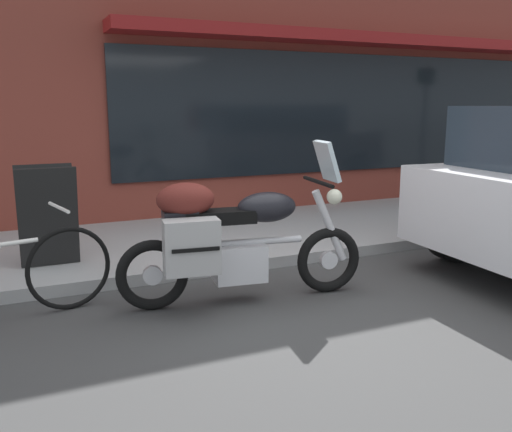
{
  "coord_description": "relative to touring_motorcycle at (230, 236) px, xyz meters",
  "views": [
    {
      "loc": [
        -2.2,
        -3.95,
        1.69
      ],
      "look_at": [
        -0.19,
        0.48,
        0.7
      ],
      "focal_mm": 38.73,
      "sensor_mm": 36.0,
      "label": 1
    }
  ],
  "objects": [
    {
      "name": "ground_plane",
      "position": [
        0.52,
        -0.26,
        -0.59
      ],
      "size": [
        80.0,
        80.0,
        0.0
      ],
      "primitive_type": "plane",
      "color": "#3C3C3C"
    },
    {
      "name": "storefront_building",
      "position": [
        6.74,
        3.41,
        2.18
      ],
      "size": [
        20.43,
        0.9,
        5.64
      ],
      "color": "brown",
      "rests_on": "ground_plane"
    },
    {
      "name": "parked_bicycle",
      "position": [
        -1.78,
        0.32,
        -0.21
      ],
      "size": [
        1.71,
        0.54,
        0.94
      ],
      "color": "black",
      "rests_on": "ground_plane"
    },
    {
      "name": "sandwich_board_sign",
      "position": [
        -1.35,
        1.45,
        0.02
      ],
      "size": [
        0.55,
        0.42,
        0.98
      ],
      "color": "black",
      "rests_on": "sidewalk_curb"
    },
    {
      "name": "touring_motorcycle",
      "position": [
        0.0,
        0.0,
        0.0
      ],
      "size": [
        2.17,
        0.66,
        1.38
      ],
      "color": "black",
      "rests_on": "ground_plane"
    }
  ]
}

